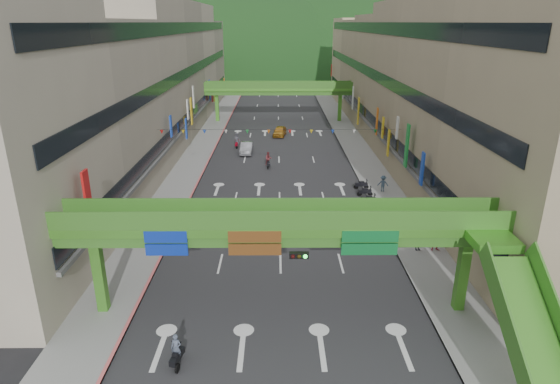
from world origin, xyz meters
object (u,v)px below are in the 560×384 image
at_px(car_silver, 247,148).
at_px(car_yellow, 280,131).
at_px(scooter_rider_near, 177,352).
at_px(scooter_rider_mid, 268,160).
at_px(overpass_near, 298,239).
at_px(pedestrian_red, 437,242).

distance_m(car_silver, car_yellow, 11.30).
bearing_deg(car_silver, scooter_rider_near, -90.01).
bearing_deg(scooter_rider_mid, scooter_rider_near, -96.73).
bearing_deg(overpass_near, car_yellow, 90.92).
distance_m(car_silver, pedestrian_red, 33.75).
distance_m(scooter_rider_near, car_silver, 42.10).
xyz_separation_m(scooter_rider_near, car_silver, (1.06, 42.08, -0.11)).
xyz_separation_m(scooter_rider_mid, pedestrian_red, (13.52, -22.51, -0.18)).
relative_size(scooter_rider_near, scooter_rider_mid, 0.92).
distance_m(overpass_near, car_silver, 38.42).
bearing_deg(overpass_near, car_silver, 98.05).
relative_size(scooter_rider_near, pedestrian_red, 1.08).
xyz_separation_m(scooter_rider_near, scooter_rider_mid, (4.15, 35.21, 0.19)).
distance_m(overpass_near, scooter_rider_mid, 31.27).
distance_m(scooter_rider_near, pedestrian_red, 21.76).
bearing_deg(car_silver, overpass_near, -80.52).
height_order(scooter_rider_near, scooter_rider_mid, scooter_rider_mid).
relative_size(scooter_rider_near, car_yellow, 0.42).
bearing_deg(scooter_rider_mid, car_yellow, 85.10).
height_order(scooter_rider_mid, car_silver, scooter_rider_mid).
distance_m(scooter_rider_near, scooter_rider_mid, 35.46).
bearing_deg(car_silver, car_yellow, 67.59).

